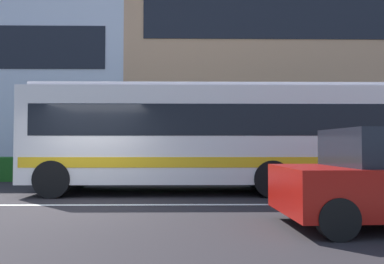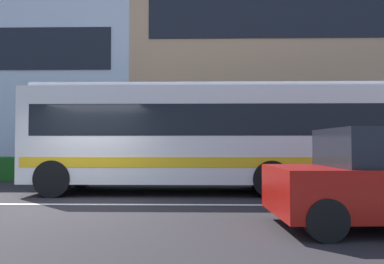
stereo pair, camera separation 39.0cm
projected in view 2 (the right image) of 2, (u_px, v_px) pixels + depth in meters
name	position (u px, v px, depth m)	size (l,w,h in m)	color
ground_plane	(79.00, 204.00, 8.71)	(160.00, 160.00, 0.00)	black
lane_centre_line	(79.00, 204.00, 8.71)	(60.00, 0.16, 0.01)	silver
hedge_row_far	(146.00, 169.00, 14.71)	(21.41, 1.10, 0.92)	#22641E
apartment_block_right	(338.00, 57.00, 23.16)	(24.53, 10.35, 13.90)	tan
transit_bus	(238.00, 134.00, 11.03)	(12.24, 2.66, 3.14)	silver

